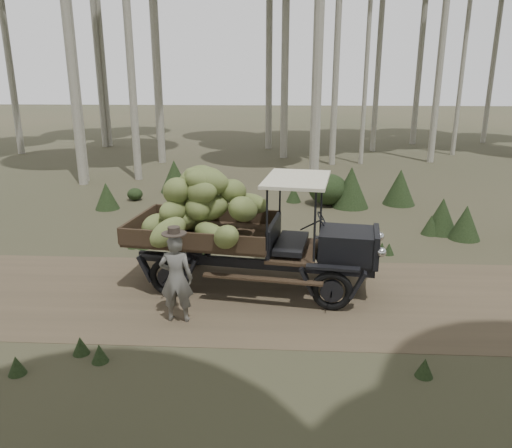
% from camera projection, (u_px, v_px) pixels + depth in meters
% --- Properties ---
extents(ground, '(120.00, 120.00, 0.00)m').
position_uv_depth(ground, '(351.00, 299.00, 9.94)').
color(ground, '#473D2B').
rests_on(ground, ground).
extents(dirt_track, '(70.00, 4.00, 0.01)m').
position_uv_depth(dirt_track, '(351.00, 299.00, 9.93)').
color(dirt_track, brown).
rests_on(dirt_track, ground).
extents(banana_truck, '(5.33, 2.74, 2.60)m').
position_uv_depth(banana_truck, '(221.00, 215.00, 10.22)').
color(banana_truck, black).
rests_on(banana_truck, ground).
extents(farmer, '(0.60, 0.44, 1.78)m').
position_uv_depth(farmer, '(176.00, 277.00, 8.83)').
color(farmer, '#5D5C55').
rests_on(farmer, ground).
extents(undergrowth, '(23.88, 20.47, 1.39)m').
position_uv_depth(undergrowth, '(419.00, 288.00, 9.11)').
color(undergrowth, '#233319').
rests_on(undergrowth, ground).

